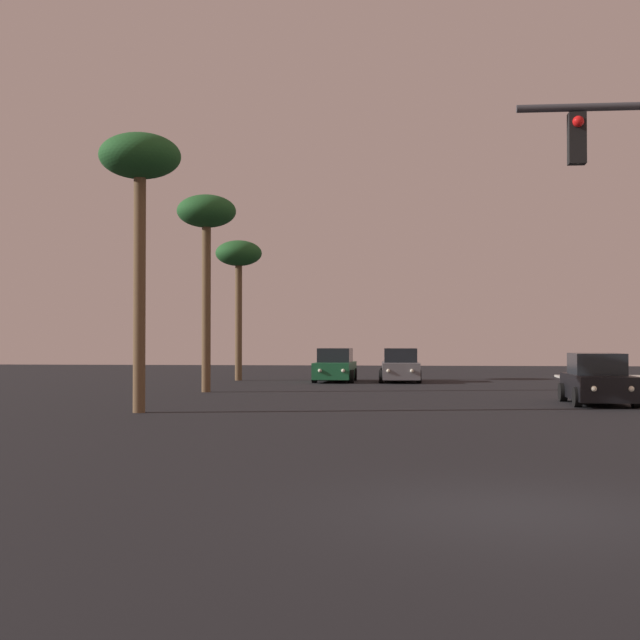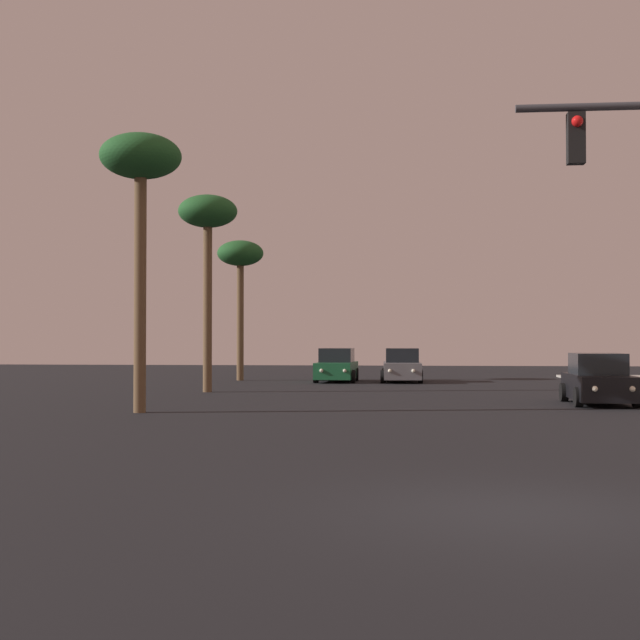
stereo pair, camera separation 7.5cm
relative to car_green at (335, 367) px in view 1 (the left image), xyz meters
name	(u,v)px [view 1 (the left image)]	position (x,y,z in m)	size (l,w,h in m)	color
ground_plane	(517,511)	(4.91, -33.09, -0.76)	(120.00, 120.00, 0.00)	black
car_green	(335,367)	(0.00, 0.00, 0.00)	(2.04, 4.34, 1.68)	#195933
car_black	(597,381)	(9.81, -14.43, 0.00)	(2.04, 4.32, 1.68)	black
car_grey	(400,367)	(3.26, 0.08, 0.00)	(2.04, 4.34, 1.68)	slate
palm_tree_mid	(207,221)	(-4.52, -9.09, 6.17)	(2.40, 2.40, 8.00)	brown
palm_tree_far	(239,260)	(-5.08, 0.91, 5.50)	(2.40, 2.40, 7.25)	brown
palm_tree_near	(140,171)	(-4.25, -19.09, 6.34)	(2.40, 2.40, 8.19)	brown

